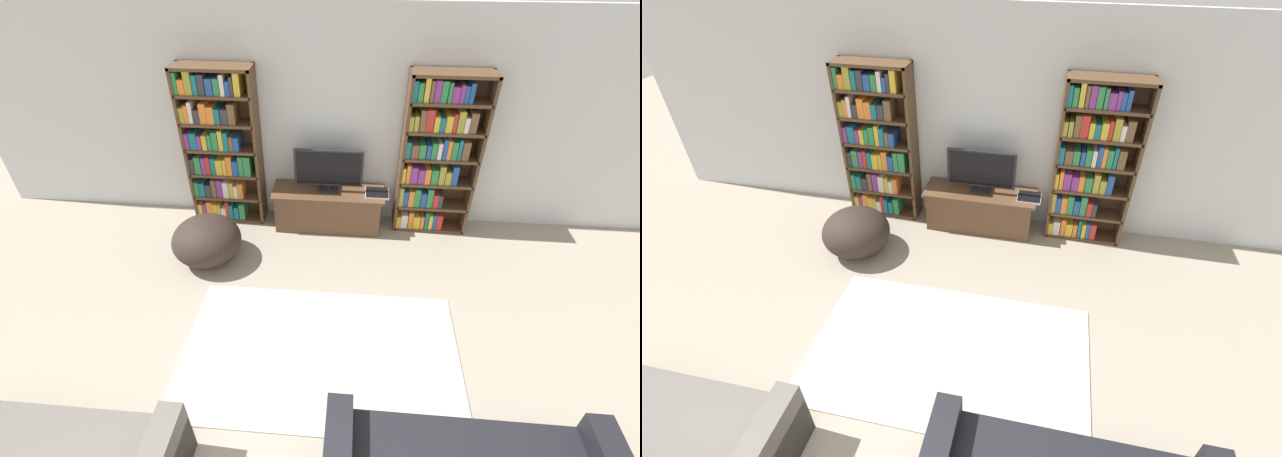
{
  "view_description": "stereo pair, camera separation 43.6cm",
  "coord_description": "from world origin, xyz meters",
  "views": [
    {
      "loc": [
        0.31,
        -0.55,
        3.33
      ],
      "look_at": [
        0.01,
        2.92,
        0.7
      ],
      "focal_mm": 24.0,
      "sensor_mm": 36.0,
      "label": 1
    },
    {
      "loc": [
        0.74,
        -0.49,
        3.33
      ],
      "look_at": [
        0.01,
        2.92,
        0.7
      ],
      "focal_mm": 24.0,
      "sensor_mm": 36.0,
      "label": 2
    }
  ],
  "objects": [
    {
      "name": "television",
      "position": [
        0.02,
        3.95,
        0.81
      ],
      "size": [
        0.83,
        0.16,
        0.55
      ],
      "color": "black",
      "rests_on": "tv_stand"
    },
    {
      "name": "laptop",
      "position": [
        0.62,
        3.92,
        0.54
      ],
      "size": [
        0.28,
        0.26,
        0.03
      ],
      "color": "silver",
      "rests_on": "tv_stand"
    },
    {
      "name": "area_rug",
      "position": [
        0.1,
        1.91,
        0.01
      ],
      "size": [
        2.56,
        1.57,
        0.02
      ],
      "color": "beige",
      "rests_on": "ground_plane"
    },
    {
      "name": "beanbag_ottoman",
      "position": [
        -1.32,
        3.16,
        0.27
      ],
      "size": [
        0.79,
        0.79,
        0.53
      ],
      "primitive_type": "ellipsoid",
      "color": "#2D231E",
      "rests_on": "ground_plane"
    },
    {
      "name": "bookshelf_left",
      "position": [
        -1.3,
        4.05,
        0.99
      ],
      "size": [
        0.9,
        0.3,
        1.98
      ],
      "color": "#513823",
      "rests_on": "ground_plane"
    },
    {
      "name": "tv_stand",
      "position": [
        0.02,
        3.94,
        0.26
      ],
      "size": [
        1.38,
        0.46,
        0.52
      ],
      "color": "brown",
      "rests_on": "ground_plane"
    },
    {
      "name": "wall_back",
      "position": [
        0.0,
        4.23,
        1.3
      ],
      "size": [
        8.8,
        0.06,
        2.6
      ],
      "color": "silver",
      "rests_on": "ground_plane"
    },
    {
      "name": "couch_left_sectional",
      "position": [
        -1.65,
        0.48,
        0.27
      ],
      "size": [
        1.73,
        0.94,
        0.82
      ],
      "color": "#56514C",
      "rests_on": "ground_plane"
    },
    {
      "name": "bookshelf_right",
      "position": [
        1.26,
        4.05,
        1.0
      ],
      "size": [
        0.9,
        0.3,
        1.98
      ],
      "color": "#513823",
      "rests_on": "ground_plane"
    }
  ]
}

